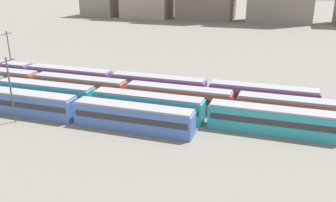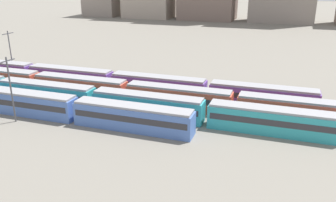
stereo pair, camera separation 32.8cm
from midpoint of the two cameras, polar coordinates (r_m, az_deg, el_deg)
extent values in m
plane|color=slate|center=(72.96, -24.19, 1.12)|extent=(600.00, 600.00, 0.00)
cube|color=#4C70BC|center=(60.67, -22.41, -0.48)|extent=(18.00, 3.00, 3.40)
cube|color=#2D2D33|center=(60.54, -22.46, -0.11)|extent=(17.20, 3.06, 0.90)
cube|color=#939399|center=(60.10, -22.64, 1.20)|extent=(17.60, 2.70, 0.35)
cube|color=#4C70BC|center=(50.78, -5.89, -2.85)|extent=(18.00, 3.00, 3.40)
cube|color=#2D2D33|center=(50.62, -5.90, -2.42)|extent=(17.20, 3.06, 0.90)
cube|color=#939399|center=(50.09, -5.96, -0.87)|extent=(17.60, 2.70, 0.35)
cube|color=teal|center=(64.32, -19.35, 1.02)|extent=(18.00, 3.00, 3.40)
cube|color=#2D2D33|center=(64.20, -19.39, 1.36)|extent=(17.20, 3.06, 0.90)
cube|color=#939399|center=(63.78, -19.54, 2.61)|extent=(17.60, 2.70, 0.35)
cube|color=teal|center=(55.15, -3.52, -0.92)|extent=(18.00, 3.00, 3.40)
cube|color=#2D2D33|center=(55.00, -3.53, -0.52)|extent=(17.20, 3.06, 0.90)
cube|color=#939399|center=(54.51, -3.56, 0.93)|extent=(17.60, 2.70, 0.35)
cube|color=teal|center=(51.57, 16.41, -3.23)|extent=(18.00, 3.00, 3.40)
cube|color=#2D2D33|center=(51.42, 16.45, -2.81)|extent=(17.20, 3.06, 0.90)
cube|color=#939399|center=(50.89, 16.61, -1.28)|extent=(17.60, 2.70, 0.35)
cube|color=#BC4C38|center=(66.38, -14.29, 2.10)|extent=(18.00, 3.00, 3.40)
cube|color=#2D2D33|center=(66.27, -14.32, 2.44)|extent=(17.20, 3.06, 0.90)
cube|color=#939399|center=(65.86, -14.43, 3.65)|extent=(17.60, 2.70, 0.35)
cube|color=#BC4C38|center=(58.67, 1.51, 0.40)|extent=(18.00, 3.00, 3.40)
cube|color=#2D2D33|center=(58.53, 1.52, 0.78)|extent=(17.20, 3.06, 0.90)
cube|color=#939399|center=(58.07, 1.53, 2.15)|extent=(17.60, 2.70, 0.35)
cube|color=#BC4C38|center=(56.49, 20.18, -1.63)|extent=(18.00, 3.00, 3.40)
cube|color=#2D2D33|center=(56.35, 20.22, -1.25)|extent=(17.20, 3.06, 0.90)
cube|color=#939399|center=(55.87, 20.40, 0.16)|extent=(17.60, 2.70, 0.35)
cube|color=#6B429E|center=(73.51, -15.80, 3.66)|extent=(18.00, 3.00, 3.40)
cube|color=#2D2D33|center=(73.40, -15.83, 3.96)|extent=(17.20, 3.06, 0.90)
cube|color=#939399|center=(73.03, -15.94, 5.07)|extent=(17.60, 2.70, 0.35)
cube|color=#6B429E|center=(65.03, -1.81, 2.35)|extent=(18.00, 3.00, 3.40)
cube|color=#2D2D33|center=(64.91, -1.81, 2.69)|extent=(17.20, 3.06, 0.90)
cube|color=#939399|center=(64.49, -1.83, 3.94)|extent=(17.60, 2.70, 0.35)
cube|color=#6B429E|center=(61.39, 14.98, 0.60)|extent=(18.00, 3.00, 3.40)
cube|color=#2D2D33|center=(61.26, 15.02, 0.96)|extent=(17.20, 3.06, 0.90)
cube|color=#939399|center=(60.82, 15.14, 2.27)|extent=(17.60, 2.70, 0.35)
cylinder|color=#4C4C51|center=(57.03, -24.40, 1.56)|extent=(0.24, 0.24, 10.09)
cube|color=#47474C|center=(55.94, -25.04, 5.89)|extent=(0.16, 3.20, 0.16)
cylinder|color=#4C4C51|center=(85.77, -24.51, 7.08)|extent=(0.24, 0.24, 9.85)
cube|color=#47474C|center=(85.06, -24.92, 9.92)|extent=(0.16, 3.20, 0.16)
camera|label=1|loc=(0.16, -90.17, -0.06)|focal=37.39mm
camera|label=2|loc=(0.16, 89.83, 0.06)|focal=37.39mm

